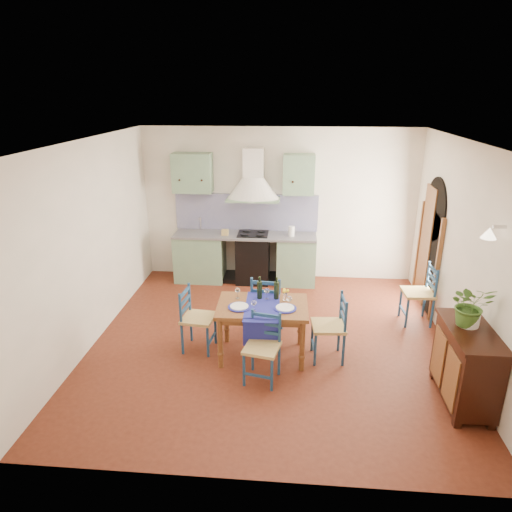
# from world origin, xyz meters

# --- Properties ---
(floor) EXTENTS (5.00, 5.00, 0.00)m
(floor) POSITION_xyz_m (0.00, 0.00, 0.00)
(floor) COLOR #4A1B0F
(floor) RESTS_ON ground
(back_wall) EXTENTS (5.00, 0.96, 2.80)m
(back_wall) POSITION_xyz_m (-0.47, 2.29, 1.05)
(back_wall) COLOR beige
(back_wall) RESTS_ON ground
(right_wall) EXTENTS (0.26, 5.00, 2.80)m
(right_wall) POSITION_xyz_m (2.50, 0.28, 1.34)
(right_wall) COLOR beige
(right_wall) RESTS_ON ground
(left_wall) EXTENTS (0.04, 5.00, 2.80)m
(left_wall) POSITION_xyz_m (-2.50, 0.00, 1.40)
(left_wall) COLOR beige
(left_wall) RESTS_ON ground
(ceiling) EXTENTS (5.00, 5.00, 0.01)m
(ceiling) POSITION_xyz_m (0.00, 0.00, 2.80)
(ceiling) COLOR white
(ceiling) RESTS_ON back_wall
(dining_table) EXTENTS (1.20, 0.90, 1.07)m
(dining_table) POSITION_xyz_m (-0.09, -0.37, 0.67)
(dining_table) COLOR brown
(dining_table) RESTS_ON ground
(chair_near) EXTENTS (0.48, 0.48, 0.87)m
(chair_near) POSITION_xyz_m (-0.05, -0.91, 0.45)
(chair_near) COLOR navy
(chair_near) RESTS_ON ground
(chair_far) EXTENTS (0.49, 0.49, 0.97)m
(chair_far) POSITION_xyz_m (-0.06, 0.17, 0.50)
(chair_far) COLOR navy
(chair_far) RESTS_ON ground
(chair_left) EXTENTS (0.47, 0.47, 0.90)m
(chair_left) POSITION_xyz_m (-1.00, -0.28, 0.46)
(chair_left) COLOR navy
(chair_left) RESTS_ON ground
(chair_right) EXTENTS (0.46, 0.46, 0.91)m
(chair_right) POSITION_xyz_m (0.81, -0.37, 0.47)
(chair_right) COLOR navy
(chair_right) RESTS_ON ground
(chair_spare) EXTENTS (0.46, 0.46, 0.93)m
(chair_spare) POSITION_xyz_m (2.23, 0.78, 0.48)
(chair_spare) COLOR navy
(chair_spare) RESTS_ON ground
(sideboard) EXTENTS (0.50, 1.05, 0.94)m
(sideboard) POSITION_xyz_m (2.26, -1.15, 0.51)
(sideboard) COLOR black
(sideboard) RESTS_ON ground
(potted_plant) EXTENTS (0.45, 0.39, 0.49)m
(potted_plant) POSITION_xyz_m (2.24, -1.05, 1.18)
(potted_plant) COLOR #3F6A25
(potted_plant) RESTS_ON sideboard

